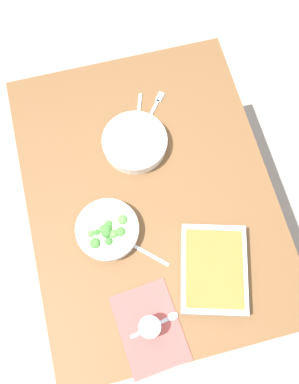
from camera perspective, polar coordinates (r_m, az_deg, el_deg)
ground_plane at (r=2.31m, az=0.00°, el=-6.10°), size 6.00×6.00×0.00m
dining_table at (r=1.68m, az=0.00°, el=-1.02°), size 1.20×0.90×0.74m
placemat at (r=1.51m, az=0.03°, el=-17.48°), size 0.30×0.23×0.00m
stew_bowl at (r=1.64m, az=-1.94°, el=6.57°), size 0.25×0.25×0.06m
broccoli_bowl at (r=1.53m, az=-5.55°, el=-5.03°), size 0.22×0.22×0.07m
baking_dish at (r=1.51m, az=8.44°, el=-10.08°), size 0.35×0.29×0.06m
drink_cup at (r=1.47m, az=0.03°, el=-17.43°), size 0.07×0.07×0.08m
spoon_by_stew at (r=1.72m, az=-1.54°, el=9.65°), size 0.17×0.08×0.01m
spoon_by_broccoli at (r=1.54m, az=-1.21°, el=-7.58°), size 0.13×0.14×0.01m
spoon_spare at (r=1.50m, az=1.58°, el=-16.76°), size 0.05×0.18×0.01m
fork_on_table at (r=1.75m, az=0.66°, el=11.08°), size 0.15×0.12×0.01m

